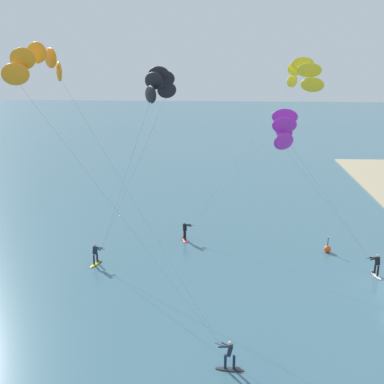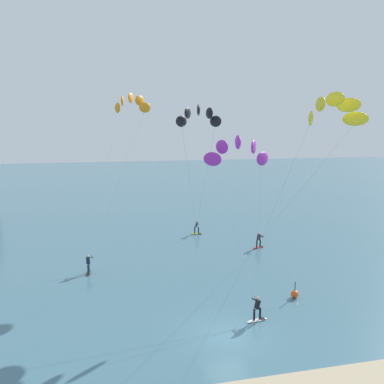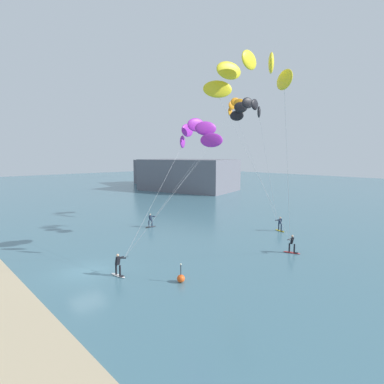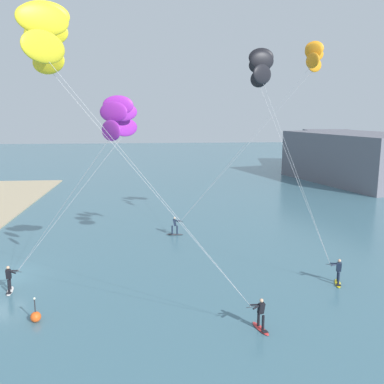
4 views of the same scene
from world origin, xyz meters
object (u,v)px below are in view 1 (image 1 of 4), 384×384
at_px(kitesurfer_far_out, 47,78).
at_px(kitesurfer_mid_water, 298,80).
at_px(marker_buoy, 327,249).
at_px(kitesurfer_nearshore, 288,133).
at_px(kitesurfer_downwind, 155,93).

bearing_deg(kitesurfer_far_out, kitesurfer_mid_water, -46.54).
bearing_deg(marker_buoy, kitesurfer_nearshore, 127.40).
relative_size(kitesurfer_nearshore, kitesurfer_mid_water, 0.78).
bearing_deg(kitesurfer_downwind, kitesurfer_mid_water, -52.62).
height_order(kitesurfer_far_out, kitesurfer_downwind, kitesurfer_far_out).
xyz_separation_m(kitesurfer_mid_water, kitesurfer_far_out, (-14.52, 15.32, 0.96)).
distance_m(kitesurfer_nearshore, marker_buoy, 11.22).
distance_m(kitesurfer_far_out, kitesurfer_downwind, 8.22).
distance_m(kitesurfer_nearshore, kitesurfer_mid_water, 7.70).
bearing_deg(kitesurfer_downwind, kitesurfer_far_out, 143.39).
bearing_deg(kitesurfer_nearshore, kitesurfer_downwind, 97.16).
distance_m(kitesurfer_mid_water, marker_buoy, 13.82).
height_order(kitesurfer_nearshore, kitesurfer_mid_water, kitesurfer_mid_water).
xyz_separation_m(kitesurfer_mid_water, marker_buoy, (-3.71, -2.64, -13.04)).
bearing_deg(kitesurfer_mid_water, kitesurfer_downwind, 127.38).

